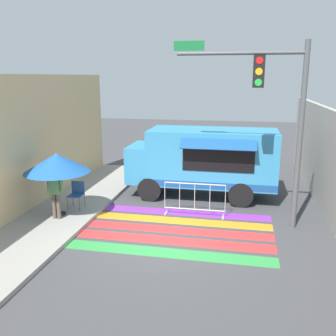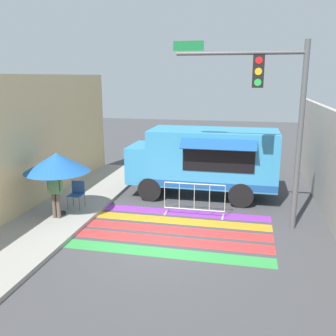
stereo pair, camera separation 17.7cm
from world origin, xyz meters
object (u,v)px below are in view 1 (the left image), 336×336
(patio_umbrella, at_px, (57,163))
(folding_chair, at_px, (77,192))
(vendor_person, at_px, (55,188))
(barricade_front, at_px, (195,199))
(food_truck, at_px, (201,159))
(traffic_signal_pole, at_px, (276,103))

(patio_umbrella, distance_m, folding_chair, 1.43)
(patio_umbrella, relative_size, vendor_person, 1.20)
(vendor_person, height_order, barricade_front, vendor_person)
(folding_chair, xyz_separation_m, vendor_person, (-0.21, -1.07, 0.44))
(vendor_person, bearing_deg, barricade_front, 32.49)
(food_truck, distance_m, traffic_signal_pole, 4.18)
(barricade_front, bearing_deg, food_truck, 91.17)
(food_truck, height_order, barricade_front, food_truck)
(food_truck, bearing_deg, traffic_signal_pole, -46.66)
(food_truck, height_order, traffic_signal_pole, traffic_signal_pole)
(food_truck, bearing_deg, barricade_front, -88.83)
(food_truck, xyz_separation_m, barricade_front, (0.04, -2.09, -0.94))
(traffic_signal_pole, relative_size, folding_chair, 6.05)
(folding_chair, distance_m, vendor_person, 1.17)
(food_truck, height_order, vendor_person, food_truck)
(folding_chair, relative_size, vendor_person, 0.53)
(food_truck, bearing_deg, patio_umbrella, -142.44)
(traffic_signal_pole, bearing_deg, folding_chair, 179.61)
(patio_umbrella, bearing_deg, traffic_signal_pole, 6.06)
(folding_chair, xyz_separation_m, barricade_front, (4.00, 0.41, -0.13))
(food_truck, xyz_separation_m, folding_chair, (-3.96, -2.50, -0.82))
(patio_umbrella, relative_size, folding_chair, 2.29)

